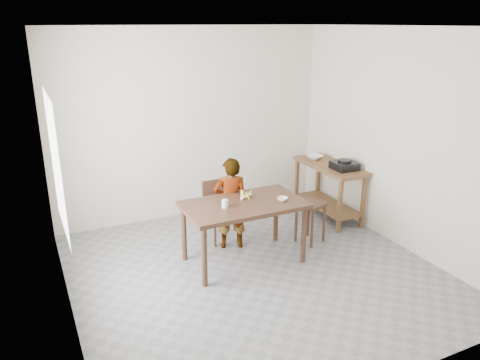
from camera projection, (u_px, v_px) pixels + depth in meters
name	position (u px, v px, depth m)	size (l,w,h in m)	color
floor	(255.00, 273.00, 5.41)	(4.00, 4.00, 0.04)	slate
ceiling	(258.00, 24.00, 4.53)	(4.00, 4.00, 0.04)	white
wall_back	(191.00, 124.00, 6.69)	(4.00, 0.04, 2.70)	beige
wall_front	(391.00, 233.00, 3.24)	(4.00, 0.04, 2.70)	beige
wall_left	(54.00, 187.00, 4.14)	(0.04, 4.00, 2.70)	beige
wall_right	(401.00, 140.00, 5.79)	(0.04, 4.00, 2.70)	beige
window_pane	(56.00, 165.00, 4.28)	(0.02, 1.10, 1.30)	white
dining_table	(244.00, 232.00, 5.54)	(1.40, 0.80, 0.75)	#3F271A
prep_counter	(328.00, 191.00, 6.83)	(0.50, 1.20, 0.80)	brown
child	(231.00, 203.00, 5.83)	(0.43, 0.28, 1.18)	silver
dining_chair	(221.00, 212.00, 6.09)	(0.38, 0.38, 0.78)	#3F271A
stool	(310.00, 222.00, 6.06)	(0.31, 0.31, 0.55)	#3F271A
glass_tumbler	(225.00, 204.00, 5.27)	(0.07, 0.07, 0.09)	white
small_bowl	(283.00, 199.00, 5.48)	(0.12, 0.12, 0.04)	white
banana	(246.00, 196.00, 5.55)	(0.19, 0.13, 0.07)	yellow
serving_bowl	(315.00, 157.00, 6.96)	(0.23, 0.23, 0.06)	white
gas_burner	(344.00, 166.00, 6.47)	(0.31, 0.31, 0.10)	black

